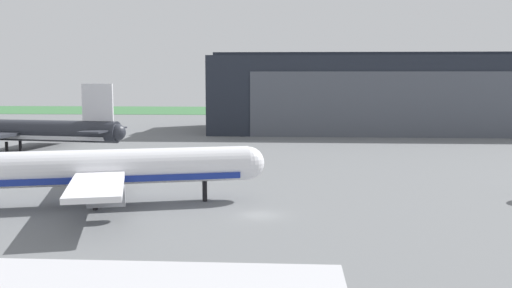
# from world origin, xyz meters

# --- Properties ---
(ground_plane) EXTENTS (440.00, 440.00, 0.00)m
(ground_plane) POSITION_xyz_m (0.00, 0.00, 0.00)
(ground_plane) COLOR slate
(grass_field_strip) EXTENTS (440.00, 56.00, 0.08)m
(grass_field_strip) POSITION_xyz_m (0.00, 183.32, 0.04)
(grass_field_strip) COLOR #3A6E3F
(grass_field_strip) RESTS_ON ground_plane
(maintenance_hangar) EXTENTS (89.47, 35.59, 20.67)m
(maintenance_hangar) POSITION_xyz_m (27.38, 96.50, 9.88)
(maintenance_hangar) COLOR #232833
(maintenance_hangar) RESTS_ON ground_plane
(airliner_far_left) EXTENTS (48.50, 41.22, 13.18)m
(airliner_far_left) POSITION_xyz_m (-50.26, 45.22, 4.35)
(airliner_far_left) COLOR #282B33
(airliner_far_left) RESTS_ON ground_plane
(airliner_near_right) EXTENTS (34.61, 31.39, 13.16)m
(airliner_near_right) POSITION_xyz_m (-17.25, 3.65, 4.21)
(airliner_near_right) COLOR white
(airliner_near_right) RESTS_ON ground_plane
(pushback_tractor) EXTENTS (4.11, 3.86, 2.46)m
(pushback_tractor) POSITION_xyz_m (-20.05, 33.33, 1.19)
(pushback_tractor) COLOR #B7BCC6
(pushback_tractor) RESTS_ON ground_plane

